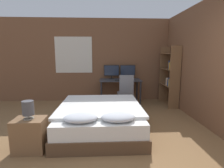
# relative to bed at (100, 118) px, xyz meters

# --- Properties ---
(wall_back) EXTENTS (12.00, 0.08, 2.70)m
(wall_back) POSITION_rel_bed_xyz_m (0.51, 2.46, 1.09)
(wall_back) COLOR brown
(wall_back) RESTS_ON ground_plane
(wall_side_right) EXTENTS (0.06, 12.00, 2.70)m
(wall_side_right) POSITION_rel_bed_xyz_m (2.28, 0.13, 1.09)
(wall_side_right) COLOR brown
(wall_side_right) RESTS_ON ground_plane
(bed) EXTENTS (1.64, 1.97, 0.60)m
(bed) POSITION_rel_bed_xyz_m (0.00, 0.00, 0.00)
(bed) COLOR brown
(bed) RESTS_ON ground_plane
(nightstand) EXTENTS (0.48, 0.36, 0.54)m
(nightstand) POSITION_rel_bed_xyz_m (-1.10, -0.75, 0.01)
(nightstand) COLOR brown
(nightstand) RESTS_ON ground_plane
(bedside_lamp) EXTENTS (0.17, 0.17, 0.29)m
(bedside_lamp) POSITION_rel_bed_xyz_m (-1.10, -0.75, 0.45)
(bedside_lamp) COLOR gray
(bedside_lamp) RESTS_ON nightstand
(desk) EXTENTS (1.31, 0.65, 0.75)m
(desk) POSITION_rel_bed_xyz_m (0.61, 2.07, 0.39)
(desk) COLOR #38383D
(desk) RESTS_ON ground_plane
(monitor_left) EXTENTS (0.49, 0.16, 0.45)m
(monitor_left) POSITION_rel_bed_xyz_m (0.35, 2.29, 0.75)
(monitor_left) COLOR black
(monitor_left) RESTS_ON desk
(monitor_right) EXTENTS (0.49, 0.16, 0.45)m
(monitor_right) POSITION_rel_bed_xyz_m (0.88, 2.29, 0.75)
(monitor_right) COLOR black
(monitor_right) RESTS_ON desk
(keyboard) EXTENTS (0.37, 0.13, 0.02)m
(keyboard) POSITION_rel_bed_xyz_m (0.61, 1.85, 0.50)
(keyboard) COLOR black
(keyboard) RESTS_ON desk
(computer_mouse) EXTENTS (0.07, 0.05, 0.04)m
(computer_mouse) POSITION_rel_bed_xyz_m (0.89, 1.85, 0.51)
(computer_mouse) COLOR black
(computer_mouse) RESTS_ON desk
(office_chair) EXTENTS (0.52, 0.52, 0.99)m
(office_chair) POSITION_rel_bed_xyz_m (0.70, 1.36, 0.12)
(office_chair) COLOR black
(office_chair) RESTS_ON ground_plane
(bookshelf) EXTENTS (0.31, 0.88, 1.78)m
(bookshelf) POSITION_rel_bed_xyz_m (2.07, 1.64, 0.70)
(bookshelf) COLOR brown
(bookshelf) RESTS_ON ground_plane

